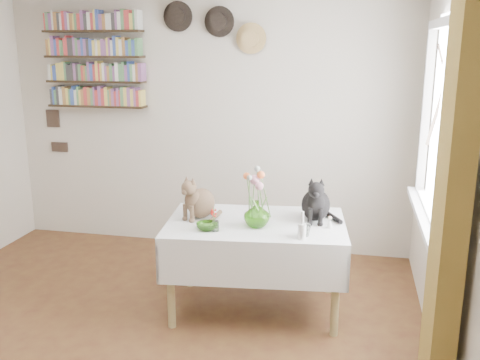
% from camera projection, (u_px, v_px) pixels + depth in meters
% --- Properties ---
extents(room, '(4.08, 4.58, 2.58)m').
position_uv_depth(room, '(102.00, 176.00, 3.10)').
color(room, brown).
rests_on(room, ground).
extents(window, '(0.12, 1.52, 1.32)m').
position_uv_depth(window, '(441.00, 141.00, 3.42)').
color(window, white).
rests_on(window, room).
extents(curtain, '(0.12, 0.38, 2.10)m').
position_uv_depth(curtain, '(450.00, 221.00, 2.62)').
color(curtain, brown).
rests_on(curtain, room).
extents(dining_table, '(1.41, 0.99, 0.71)m').
position_uv_depth(dining_table, '(256.00, 244.00, 4.03)').
color(dining_table, white).
rests_on(dining_table, room).
extents(tabby_cat, '(0.34, 0.36, 0.34)m').
position_uv_depth(tabby_cat, '(201.00, 195.00, 4.07)').
color(tabby_cat, brown).
rests_on(tabby_cat, dining_table).
extents(black_cat, '(0.26, 0.32, 0.36)m').
position_uv_depth(black_cat, '(316.00, 197.00, 4.01)').
color(black_cat, black).
rests_on(black_cat, dining_table).
extents(flower_vase, '(0.25, 0.25, 0.20)m').
position_uv_depth(flower_vase, '(257.00, 214.00, 3.86)').
color(flower_vase, '#6BB938').
rests_on(flower_vase, dining_table).
extents(green_bowl, '(0.21, 0.21, 0.05)m').
position_uv_depth(green_bowl, '(207.00, 226.00, 3.82)').
color(green_bowl, '#6BB938').
rests_on(green_bowl, dining_table).
extents(drinking_glass, '(0.10, 0.10, 0.09)m').
position_uv_depth(drinking_glass, '(304.00, 230.00, 3.68)').
color(drinking_glass, white).
rests_on(drinking_glass, dining_table).
extents(candlestick, '(0.06, 0.06, 0.20)m').
position_uv_depth(candlestick, '(302.00, 230.00, 3.61)').
color(candlestick, white).
rests_on(candlestick, dining_table).
extents(berry_jar, '(0.05, 0.05, 0.19)m').
position_uv_depth(berry_jar, '(215.00, 220.00, 3.77)').
color(berry_jar, white).
rests_on(berry_jar, dining_table).
extents(porcelain_figurine, '(0.05, 0.05, 0.09)m').
position_uv_depth(porcelain_figurine, '(330.00, 223.00, 3.85)').
color(porcelain_figurine, white).
rests_on(porcelain_figurine, dining_table).
extents(flower_bouquet, '(0.17, 0.12, 0.39)m').
position_uv_depth(flower_bouquet, '(257.00, 181.00, 3.82)').
color(flower_bouquet, '#4C7233').
rests_on(flower_bouquet, flower_vase).
extents(bookshelf_unit, '(1.00, 0.16, 0.91)m').
position_uv_depth(bookshelf_unit, '(95.00, 61.00, 5.23)').
color(bookshelf_unit, black).
rests_on(bookshelf_unit, room).
extents(wall_hats, '(0.98, 0.09, 0.48)m').
position_uv_depth(wall_hats, '(215.00, 25.00, 4.92)').
color(wall_hats, black).
rests_on(wall_hats, room).
extents(wall_art_plaques, '(0.21, 0.02, 0.44)m').
position_uv_depth(wall_art_plaques, '(56.00, 130.00, 5.58)').
color(wall_art_plaques, '#38281E').
rests_on(wall_art_plaques, room).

